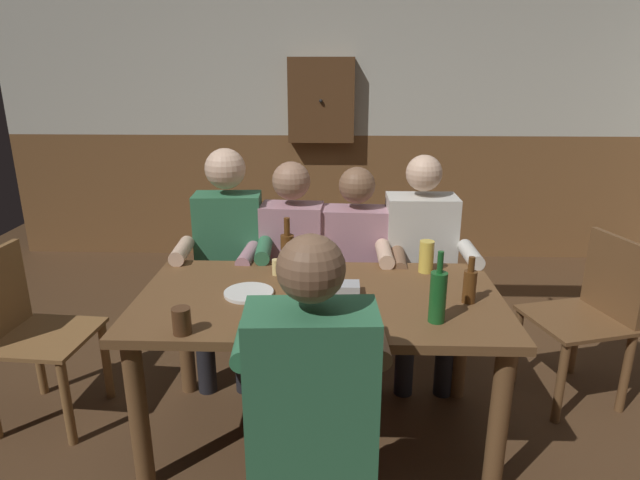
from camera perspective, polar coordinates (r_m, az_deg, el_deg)
ground_plane at (r=2.87m, az=0.02°, el=-18.57°), size 6.88×6.88×0.00m
back_wall_upper at (r=4.87m, az=1.08°, el=18.96°), size 5.73×0.12×1.36m
back_wall_wainscot at (r=5.00m, az=1.00°, el=4.67°), size 5.73×0.12×1.11m
dining_table at (r=2.47m, az=-0.05°, el=-8.15°), size 1.62×0.87×0.73m
person_0 at (r=3.10m, az=-9.66°, el=-1.29°), size 0.53×0.55×1.27m
person_1 at (r=3.07m, az=-3.11°, el=-2.00°), size 0.50×0.52×1.20m
person_2 at (r=3.06m, az=3.71°, el=-2.32°), size 0.55×0.51×1.17m
person_3 at (r=3.09m, az=10.56°, el=-1.79°), size 0.53×0.54×1.24m
person_4 at (r=1.86m, az=-0.90°, el=-15.47°), size 0.56×0.54×1.24m
chair_empty_near_right at (r=3.17m, az=26.37°, el=-6.93°), size 0.54×0.54×0.88m
chair_empty_near_left at (r=3.02m, az=-28.32°, el=-8.43°), size 0.47×0.47×0.88m
table_candle at (r=2.65m, az=-4.66°, el=-2.86°), size 0.04×0.04×0.08m
condiment_caddy at (r=2.44m, az=2.51°, el=-5.10°), size 0.14×0.10×0.05m
plate_0 at (r=2.46m, az=-7.47°, el=-5.52°), size 0.22×0.22×0.01m
bottle_0 at (r=2.20m, az=12.26°, el=-5.72°), size 0.07×0.07×0.30m
bottle_1 at (r=2.69m, az=-3.44°, el=-1.09°), size 0.07×0.07×0.27m
bottle_2 at (r=2.42m, az=15.42°, el=-4.54°), size 0.06×0.06×0.21m
pint_glass_0 at (r=2.13m, az=-6.09°, el=-7.89°), size 0.08×0.08×0.11m
pint_glass_1 at (r=2.53m, az=-2.14°, el=-3.28°), size 0.07×0.07×0.12m
pint_glass_2 at (r=2.15m, az=-14.30°, el=-8.21°), size 0.07×0.07×0.10m
pint_glass_3 at (r=2.72m, az=11.09°, el=-1.72°), size 0.07×0.07×0.16m
pint_glass_4 at (r=2.65m, az=-0.01°, el=-1.90°), size 0.08×0.08×0.16m
wall_dart_cabinet at (r=4.75m, az=0.13°, el=14.43°), size 0.56×0.15×0.70m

